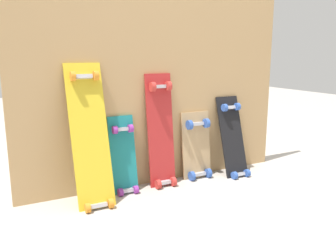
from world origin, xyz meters
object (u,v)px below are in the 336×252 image
skateboard_red (161,135)px  skateboard_natural (197,149)px  skateboard_yellow (90,141)px  skateboard_black (233,141)px  skateboard_teal (124,160)px

skateboard_red → skateboard_natural: skateboard_red is taller
skateboard_yellow → skateboard_natural: skateboard_yellow is taller
skateboard_black → skateboard_red: bearing=174.9°
skateboard_red → skateboard_black: bearing=-5.1°
skateboard_yellow → skateboard_black: bearing=1.3°
skateboard_teal → skateboard_red: bearing=1.0°
skateboard_red → skateboard_natural: 0.34m
skateboard_red → skateboard_natural: (0.31, 0.01, -0.15)m
skateboard_yellow → skateboard_natural: (0.83, 0.09, -0.18)m
skateboard_natural → skateboard_black: skateboard_black is taller
skateboard_yellow → skateboard_red: size_ratio=1.10×
skateboard_teal → skateboard_natural: skateboard_teal is taller
skateboard_yellow → skateboard_teal: skateboard_yellow is taller
skateboard_red → skateboard_black: size_ratio=1.27×
skateboard_yellow → skateboard_natural: 0.86m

